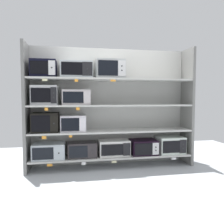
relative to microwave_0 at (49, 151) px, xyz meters
name	(u,v)px	position (x,y,z in m)	size (l,w,h in m)	color
ground	(124,189)	(1.13, -1.00, -0.36)	(6.93, 6.00, 0.02)	#B2B7BC
back_panel	(110,107)	(1.13, 0.26, 0.76)	(3.13, 0.04, 2.22)	#B2B2AD
upright_left	(26,108)	(-0.37, 0.00, 0.76)	(0.05, 0.47, 2.22)	slate
upright_right	(187,107)	(2.62, 0.00, 0.76)	(0.05, 0.47, 2.22)	slate
shelf_0	(112,156)	(1.13, 0.00, -0.15)	(2.93, 0.47, 0.03)	beige
microwave_0	(49,151)	(0.00, 0.00, 0.00)	(0.55, 0.41, 0.27)	#B1BBC2
microwave_1	(82,149)	(0.58, 0.00, 0.00)	(0.51, 0.36, 0.27)	#302B2D
microwave_2	(114,148)	(1.16, 0.00, 0.01)	(0.56, 0.34, 0.28)	silver
microwave_3	(143,147)	(1.73, 0.00, 0.00)	(0.49, 0.40, 0.27)	black
microwave_4	(170,145)	(2.27, 0.00, 0.02)	(0.50, 0.41, 0.32)	silver
price_tag_0	(50,165)	(0.03, -0.23, -0.19)	(0.08, 0.00, 0.04)	orange
price_tag_1	(84,164)	(0.59, -0.23, -0.19)	(0.07, 0.00, 0.05)	white
price_tag_2	(114,162)	(1.12, -0.23, -0.19)	(0.09, 0.00, 0.04)	beige
price_tag_3	(174,159)	(2.24, -0.23, -0.19)	(0.09, 0.00, 0.04)	white
shelf_1	(112,131)	(1.13, 0.00, 0.32)	(2.93, 0.47, 0.03)	beige
microwave_5	(46,122)	(-0.05, 0.00, 0.50)	(0.45, 0.40, 0.34)	black
microwave_6	(73,123)	(0.42, 0.00, 0.48)	(0.44, 0.35, 0.28)	silver
price_tag_4	(44,138)	(-0.05, -0.23, 0.28)	(0.07, 0.00, 0.05)	orange
price_tag_5	(71,136)	(0.38, -0.23, 0.28)	(0.05, 0.00, 0.04)	orange
shelf_2	(112,105)	(1.13, 0.00, 0.79)	(2.93, 0.47, 0.03)	beige
microwave_7	(45,95)	(-0.06, 0.00, 0.98)	(0.44, 0.35, 0.34)	silver
microwave_8	(76,97)	(0.48, 0.00, 0.94)	(0.49, 0.39, 0.27)	#BEB5B6
price_tag_6	(46,109)	(-0.01, -0.23, 0.75)	(0.05, 0.00, 0.05)	orange
price_tag_7	(78,109)	(0.50, -0.23, 0.75)	(0.06, 0.00, 0.05)	orange
shelf_3	(112,80)	(1.13, 0.00, 1.26)	(2.93, 0.47, 0.03)	beige
microwave_9	(44,69)	(-0.06, 0.00, 1.43)	(0.42, 0.39, 0.30)	black
microwave_10	(76,70)	(0.49, 0.00, 1.42)	(0.55, 0.43, 0.28)	#B2BBBF
microwave_11	(110,69)	(1.09, 0.00, 1.45)	(0.51, 0.40, 0.33)	#A1A5A6
price_tag_8	(45,80)	(-0.03, -0.23, 1.22)	(0.09, 0.00, 0.04)	beige
price_tag_9	(76,80)	(0.48, -0.23, 1.22)	(0.06, 0.00, 0.05)	orange
price_tag_10	(113,81)	(1.10, -0.23, 1.23)	(0.09, 0.00, 0.03)	orange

